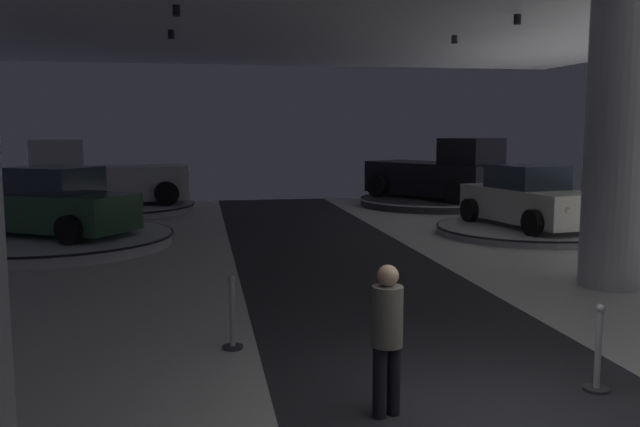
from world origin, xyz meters
The scene contains 12 objects.
column_right centered at (4.68, 5.49, 2.75)m, with size 1.21×1.21×5.50m.
display_platform_far_right centered at (6.11, 11.56, 0.13)m, with size 5.09×5.09×0.22m.
display_car_far_right centered at (6.11, 11.59, 0.99)m, with size 2.84×4.46×1.71m.
display_platform_deep_left centered at (-6.09, 19.05, 0.15)m, with size 5.94×5.94×0.26m.
pickup_truck_deep_left centered at (-6.41, 19.01, 1.20)m, with size 5.55×3.28×2.30m.
display_platform_far_left centered at (-6.60, 11.83, 0.17)m, with size 5.97×5.97×0.30m.
display_car_far_left centered at (-6.57, 11.81, 1.06)m, with size 4.52×3.75×1.71m.
display_platform_deep_right centered at (5.88, 18.74, 0.17)m, with size 5.68×5.68×0.30m.
pickup_truck_deep_right centered at (6.05, 18.47, 1.23)m, with size 4.64×5.61×2.30m.
visitor_walking_near centered at (-1.08, 0.64, 0.91)m, with size 0.32×0.32×1.59m.
stanchion_a centered at (1.44, 0.87, 0.37)m, with size 0.28×0.28×1.01m.
stanchion_b centered at (-2.53, 3.07, 0.37)m, with size 0.28×0.28×1.01m.
Camera 1 is at (-2.91, -5.75, 2.95)m, focal length 37.73 mm.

